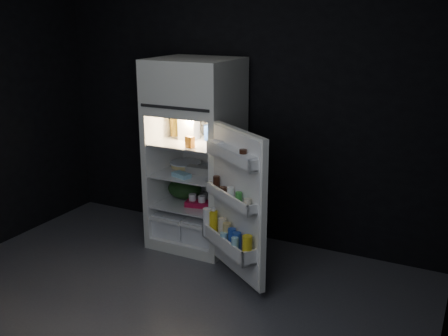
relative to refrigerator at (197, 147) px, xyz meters
The scene contains 17 objects.
floor 1.66m from the refrigerator, 77.10° to the right, with size 4.00×3.40×0.00m, color #4C4C51.
wall_back 0.63m from the refrigerator, 51.43° to the left, with size 4.00×0.00×2.70m, color black.
refrigerator is the anchor object (origin of this frame).
fridge_door 0.95m from the refrigerator, 40.75° to the right, with size 0.70×0.57×1.22m.
milk_jug 0.21m from the refrigerator, behind, with size 0.16×0.16×0.24m, color white.
mayo_jar 0.19m from the refrigerator, 29.21° to the left, with size 0.12×0.12×0.14m, color #1C3E9A.
jam_jar 0.28m from the refrigerator, ahead, with size 0.10×0.10×0.13m, color black.
amber_bottle 0.33m from the refrigerator, 167.49° to the left, with size 0.09×0.09×0.22m, color #B8861D.
small_carton 0.30m from the refrigerator, 72.37° to the right, with size 0.07×0.05×0.10m, color orange.
egg_carton 0.22m from the refrigerator, 44.01° to the right, with size 0.26×0.10×0.07m, color gray.
pie 0.27m from the refrigerator, 158.36° to the left, with size 0.28×0.28×0.04m, color tan.
flat_package 0.32m from the refrigerator, 96.89° to the right, with size 0.18×0.09×0.04m, color #88C1D3.
wrapped_pkg 0.29m from the refrigerator, 34.79° to the left, with size 0.13×0.11×0.05m, color beige.
produce_bag 0.45m from the refrigerator, behind, with size 0.34×0.29×0.20m, color #193815.
yogurt_tray 0.53m from the refrigerator, 58.05° to the right, with size 0.23×0.12×0.05m, color #AA0E31.
small_can_red 0.54m from the refrigerator, 30.49° to the left, with size 0.07×0.07×0.09m, color #AA0E31.
small_can_silver 0.54m from the refrigerator, 35.55° to the left, with size 0.07×0.07×0.09m, color silver.
Camera 1 is at (2.08, -2.81, 2.18)m, focal length 42.00 mm.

